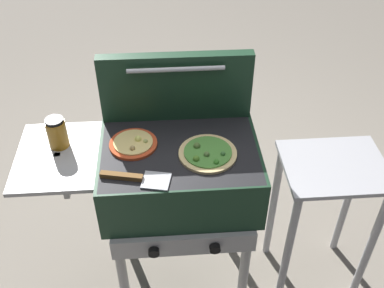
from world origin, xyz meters
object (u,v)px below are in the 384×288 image
spatula (136,178)px  prep_table (326,201)px  sauce_jar (57,133)px  pizza_veggie (207,153)px  grill (177,176)px  pizza_cheese (133,143)px

spatula → prep_table: 0.92m
sauce_jar → prep_table: sauce_jar is taller
sauce_jar → spatula: bearing=-35.6°
sauce_jar → spatula: sauce_jar is taller
pizza_veggie → spatula: size_ratio=0.86×
grill → prep_table: bearing=0.4°
pizza_veggie → spatula: 0.30m
grill → spatula: 0.27m
grill → sauce_jar: size_ratio=7.41×
sauce_jar → spatula: 0.38m
pizza_cheese → grill: bearing=-12.9°
grill → pizza_cheese: bearing=167.1°
grill → sauce_jar: bearing=172.6°
grill → spatula: spatula is taller
grill → sauce_jar: 0.51m
grill → prep_table: size_ratio=1.25×
pizza_veggie → grill: bearing=160.5°
pizza_veggie → sauce_jar: 0.59m
pizza_cheese → prep_table: bearing=-2.3°
pizza_veggie → spatula: pizza_veggie is taller
pizza_veggie → pizza_cheese: bearing=164.3°
pizza_veggie → pizza_cheese: 0.30m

